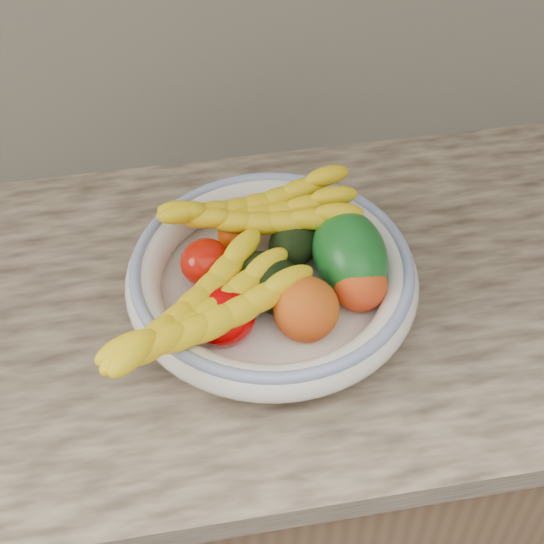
{
  "coord_description": "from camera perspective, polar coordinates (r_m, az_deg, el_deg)",
  "views": [
    {
      "loc": [
        -0.13,
        0.92,
        1.76
      ],
      "look_at": [
        0.0,
        1.66,
        0.96
      ],
      "focal_mm": 55.0,
      "sensor_mm": 36.0,
      "label": 1
    }
  ],
  "objects": [
    {
      "name": "banana_bunch_back",
      "position": [
        1.13,
        -0.94,
        3.83
      ],
      "size": [
        0.29,
        0.11,
        0.08
      ],
      "primitive_type": null,
      "rotation": [
        0.0,
        0.0,
        -0.0
      ],
      "color": "yellow",
      "rests_on": "fruit_bowl"
    },
    {
      "name": "avocado_right",
      "position": [
        1.13,
        1.58,
        2.1
      ],
      "size": [
        0.11,
        0.11,
        0.07
      ],
      "primitive_type": "ellipsoid",
      "rotation": [
        0.0,
        0.0,
        -0.66
      ],
      "color": "black",
      "rests_on": "fruit_bowl"
    },
    {
      "name": "banana_bunch_front",
      "position": [
        1.02,
        -4.84,
        -3.15
      ],
      "size": [
        0.32,
        0.28,
        0.09
      ],
      "primitive_type": null,
      "rotation": [
        0.0,
        0.0,
        0.62
      ],
      "color": "yellow",
      "rests_on": "fruit_bowl"
    },
    {
      "name": "clementine_back_left",
      "position": [
        1.16,
        -2.46,
        2.56
      ],
      "size": [
        0.06,
        0.06,
        0.05
      ],
      "primitive_type": "ellipsoid",
      "rotation": [
        0.0,
        0.0,
        -0.13
      ],
      "color": "#E04D04",
      "rests_on": "fruit_bowl"
    },
    {
      "name": "avocado_center",
      "position": [
        1.08,
        -0.13,
        -0.75
      ],
      "size": [
        0.13,
        0.13,
        0.08
      ],
      "primitive_type": "ellipsoid",
      "rotation": [
        0.0,
        0.0,
        0.71
      ],
      "color": "black",
      "rests_on": "fruit_bowl"
    },
    {
      "name": "fruit_bowl",
      "position": [
        1.11,
        0.0,
        -0.4
      ],
      "size": [
        0.39,
        0.39,
        0.08
      ],
      "color": "silver",
      "rests_on": "kitchen_counter"
    },
    {
      "name": "peach_right",
      "position": [
        1.08,
        6.05,
        -0.9
      ],
      "size": [
        0.08,
        0.08,
        0.07
      ],
      "primitive_type": "ellipsoid",
      "rotation": [
        0.0,
        0.0,
        -0.14
      ],
      "color": "orange",
      "rests_on": "fruit_bowl"
    },
    {
      "name": "kitchen_counter",
      "position": [
        1.51,
        -0.17,
        -12.22
      ],
      "size": [
        2.44,
        0.66,
        1.4
      ],
      "color": "brown",
      "rests_on": "ground"
    },
    {
      "name": "green_mango",
      "position": [
        1.1,
        5.32,
        1.18
      ],
      "size": [
        0.13,
        0.15,
        0.13
      ],
      "primitive_type": "ellipsoid",
      "rotation": [
        0.0,
        0.31,
        0.09
      ],
      "color": "#0F5319",
      "rests_on": "fruit_bowl"
    },
    {
      "name": "tomato_near_left",
      "position": [
        1.05,
        -3.35,
        -2.99
      ],
      "size": [
        0.11,
        0.11,
        0.07
      ],
      "primitive_type": "ellipsoid",
      "rotation": [
        0.0,
        0.0,
        -0.43
      ],
      "color": "#C10001",
      "rests_on": "fruit_bowl"
    },
    {
      "name": "peach_front",
      "position": [
        1.05,
        2.36,
        -2.55
      ],
      "size": [
        0.11,
        0.11,
        0.08
      ],
      "primitive_type": "ellipsoid",
      "rotation": [
        0.0,
        0.0,
        -0.42
      ],
      "color": "orange",
      "rests_on": "fruit_bowl"
    },
    {
      "name": "clementine_back_right",
      "position": [
        1.19,
        0.25,
        4.17
      ],
      "size": [
        0.05,
        0.05,
        0.04
      ],
      "primitive_type": "ellipsoid",
      "rotation": [
        0.0,
        0.0,
        -0.09
      ],
      "color": "#E35C04",
      "rests_on": "fruit_bowl"
    },
    {
      "name": "tomato_left",
      "position": [
        1.11,
        -4.53,
        0.65
      ],
      "size": [
        0.08,
        0.08,
        0.06
      ],
      "primitive_type": "ellipsoid",
      "rotation": [
        0.0,
        0.0,
        0.22
      ],
      "color": "#B41005",
      "rests_on": "fruit_bowl"
    }
  ]
}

